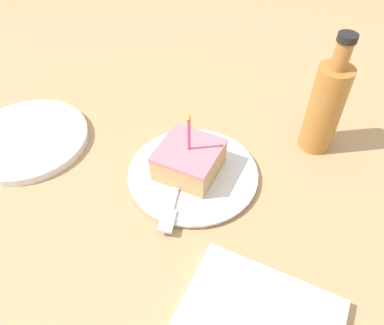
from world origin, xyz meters
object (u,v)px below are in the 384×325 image
Objects in this scene: cake_slice at (189,160)px; bottle at (326,106)px; plate at (192,175)px; fork at (174,194)px; side_plate at (27,139)px.

cake_slice is 0.27m from bottle.
cake_slice is at bearing 67.18° from plate.
cake_slice is 0.55× the size of bottle.
side_plate is (0.00, 0.34, -0.01)m from fork.
plate is 0.28m from bottle.
cake_slice is 0.71× the size of fork.
plate is 1.29× the size of fork.
fork is at bearing 174.80° from plate.
cake_slice is at bearing -79.66° from side_plate.
side_plate is at bearing 99.59° from plate.
cake_slice is 0.54× the size of side_plate.
plate is at bearing 135.89° from bottle.
fork is 0.34m from side_plate.
side_plate is (-0.24, 0.52, -0.09)m from bottle.
bottle reaches higher than fork.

